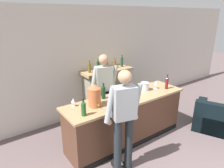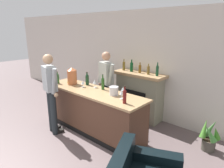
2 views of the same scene
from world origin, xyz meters
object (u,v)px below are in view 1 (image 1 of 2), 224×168
at_px(ice_bucket_steel, 145,86).
at_px(wine_bottle_cabernet_heavy, 103,92).
at_px(fireplace_stone, 107,91).
at_px(armchair_black, 215,119).
at_px(person_customer, 124,118).
at_px(wine_bottle_merlot_tall, 84,108).
at_px(copper_dispenser, 95,95).
at_px(wine_glass_front_right, 116,89).
at_px(wine_bottle_riesling_slim, 126,86).
at_px(person_bartender, 104,90).
at_px(potted_plant_corner, 162,91).
at_px(wine_bottle_burgundy_dark, 167,83).
at_px(wine_glass_mid_counter, 73,101).
at_px(wine_glass_back_row, 112,96).
at_px(wine_glass_front_left, 143,82).
at_px(wine_glass_by_dispenser, 156,83).

bearing_deg(ice_bucket_steel, wine_bottle_cabernet_heavy, 171.54).
distance_m(fireplace_stone, armchair_black, 2.69).
relative_size(person_customer, wine_bottle_cabernet_heavy, 5.65).
xyz_separation_m(ice_bucket_steel, wine_bottle_merlot_tall, (-1.63, -0.25, 0.05)).
bearing_deg(wine_bottle_cabernet_heavy, copper_dispenser, -147.92).
distance_m(person_customer, wine_glass_front_right, 0.98).
relative_size(wine_bottle_merlot_tall, wine_bottle_riesling_slim, 0.86).
xyz_separation_m(person_bartender, ice_bucket_steel, (0.72, -0.53, 0.09)).
bearing_deg(potted_plant_corner, person_customer, -150.45).
bearing_deg(copper_dispenser, wine_bottle_cabernet_heavy, 32.08).
xyz_separation_m(ice_bucket_steel, wine_bottle_riesling_slim, (-0.44, 0.13, 0.06)).
distance_m(armchair_black, wine_bottle_cabernet_heavy, 2.73).
relative_size(wine_bottle_burgundy_dark, wine_glass_front_right, 1.78).
relative_size(person_bartender, wine_bottle_riesling_slim, 5.11).
distance_m(wine_bottle_merlot_tall, wine_bottle_burgundy_dark, 2.08).
xyz_separation_m(armchair_black, potted_plant_corner, (0.30, 1.84, 0.03)).
bearing_deg(fireplace_stone, copper_dispenser, -131.45).
distance_m(armchair_black, wine_glass_mid_counter, 3.29).
relative_size(wine_bottle_merlot_tall, wine_bottle_cabernet_heavy, 0.94).
distance_m(person_bartender, wine_glass_back_row, 0.62).
height_order(wine_bottle_merlot_tall, wine_glass_mid_counter, wine_bottle_merlot_tall).
bearing_deg(copper_dispenser, potted_plant_corner, 17.55).
bearing_deg(wine_bottle_cabernet_heavy, person_bartender, 55.22).
height_order(wine_glass_front_left, wine_glass_front_right, wine_glass_front_right).
xyz_separation_m(armchair_black, wine_glass_by_dispenser, (-1.10, 0.88, 0.85)).
bearing_deg(wine_bottle_merlot_tall, wine_bottle_riesling_slim, 17.78).
bearing_deg(wine_glass_front_left, wine_bottle_burgundy_dark, -47.99).
height_order(wine_bottle_merlot_tall, wine_glass_front_right, wine_bottle_merlot_tall).
xyz_separation_m(potted_plant_corner, ice_bucket_steel, (-1.67, -0.89, 0.78)).
xyz_separation_m(wine_glass_back_row, wine_glass_front_right, (0.22, 0.17, 0.02)).
xyz_separation_m(fireplace_stone, wine_bottle_merlot_tall, (-1.44, -1.46, 0.49)).
bearing_deg(fireplace_stone, potted_plant_corner, -9.67).
distance_m(copper_dispenser, wine_glass_front_right, 0.64).
relative_size(armchair_black, wine_glass_front_left, 7.64).
height_order(fireplace_stone, wine_glass_by_dispenser, fireplace_stone).
relative_size(wine_bottle_riesling_slim, wine_glass_back_row, 2.19).
distance_m(fireplace_stone, wine_bottle_cabernet_heavy, 1.41).
distance_m(fireplace_stone, wine_glass_by_dispenser, 1.44).
relative_size(armchair_black, copper_dispenser, 2.84).
xyz_separation_m(wine_bottle_burgundy_dark, wine_glass_by_dispenser, (-0.19, 0.14, -0.02)).
distance_m(copper_dispenser, wine_bottle_cabernet_heavy, 0.38).
xyz_separation_m(potted_plant_corner, wine_bottle_burgundy_dark, (-1.22, -1.11, 0.83)).
distance_m(copper_dispenser, wine_bottle_burgundy_dark, 1.76).
xyz_separation_m(person_customer, wine_glass_front_right, (0.49, 0.85, 0.12)).
relative_size(fireplace_stone, person_customer, 0.86).
distance_m(potted_plant_corner, wine_bottle_burgundy_dark, 1.85).
xyz_separation_m(fireplace_stone, wine_bottle_cabernet_heavy, (-0.79, -1.06, 0.50)).
xyz_separation_m(ice_bucket_steel, wine_glass_back_row, (-0.91, -0.05, 0.02)).
xyz_separation_m(armchair_black, wine_glass_back_row, (-2.28, 0.90, 0.83)).
bearing_deg(ice_bucket_steel, person_customer, -148.18).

